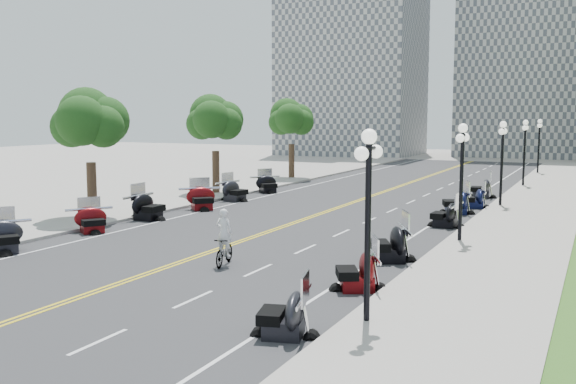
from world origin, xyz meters
The scene contains 50 objects.
ground centered at (0.00, 0.00, 0.00)m, with size 160.00×160.00×0.00m, color gray.
road centered at (0.00, 10.00, 0.00)m, with size 16.00×90.00×0.01m, color #333335.
centerline_yellow_a centered at (-0.12, 10.00, 0.01)m, with size 0.12×90.00×0.00m, color yellow.
centerline_yellow_b centered at (0.12, 10.00, 0.01)m, with size 0.12×90.00×0.00m, color yellow.
edge_line_north centered at (6.40, 10.00, 0.01)m, with size 0.12×90.00×0.00m, color white.
edge_line_south centered at (-6.40, 10.00, 0.01)m, with size 0.12×90.00×0.00m, color white.
lane_dash_3 centered at (3.20, -12.00, 0.01)m, with size 0.12×2.00×0.00m, color white.
lane_dash_4 centered at (3.20, -8.00, 0.01)m, with size 0.12×2.00×0.00m, color white.
lane_dash_5 centered at (3.20, -4.00, 0.01)m, with size 0.12×2.00×0.00m, color white.
lane_dash_6 centered at (3.20, 0.00, 0.01)m, with size 0.12×2.00×0.00m, color white.
lane_dash_7 centered at (3.20, 4.00, 0.01)m, with size 0.12×2.00×0.00m, color white.
lane_dash_8 centered at (3.20, 8.00, 0.01)m, with size 0.12×2.00×0.00m, color white.
lane_dash_9 centered at (3.20, 12.00, 0.01)m, with size 0.12×2.00×0.00m, color white.
lane_dash_10 centered at (3.20, 16.00, 0.01)m, with size 0.12×2.00×0.00m, color white.
lane_dash_11 centered at (3.20, 20.00, 0.01)m, with size 0.12×2.00×0.00m, color white.
lane_dash_12 centered at (3.20, 24.00, 0.01)m, with size 0.12×2.00×0.00m, color white.
lane_dash_13 centered at (3.20, 28.00, 0.01)m, with size 0.12×2.00×0.00m, color white.
lane_dash_14 centered at (3.20, 32.00, 0.01)m, with size 0.12×2.00×0.00m, color white.
lane_dash_15 centered at (3.20, 36.00, 0.01)m, with size 0.12×2.00×0.00m, color white.
lane_dash_16 centered at (3.20, 40.00, 0.01)m, with size 0.12×2.00×0.00m, color white.
lane_dash_17 centered at (3.20, 44.00, 0.01)m, with size 0.12×2.00×0.00m, color white.
lane_dash_18 centered at (3.20, 48.00, 0.01)m, with size 0.12×2.00×0.00m, color white.
lane_dash_19 centered at (3.20, 52.00, 0.01)m, with size 0.12×2.00×0.00m, color white.
sidewalk_north centered at (10.50, 10.00, 0.07)m, with size 5.00×90.00×0.15m, color #9E9991.
sidewalk_south centered at (-10.50, 10.00, 0.07)m, with size 5.00×90.00×0.15m, color #9E9991.
distant_block_a centered at (-18.00, 62.00, 13.00)m, with size 18.00×14.00×26.00m, color gray.
distant_block_b centered at (4.00, 68.00, 15.00)m, with size 16.00×12.00×30.00m, color gray.
street_lamp_1 centered at (8.60, -8.00, 2.60)m, with size 0.50×1.20×4.90m, color black, non-canonical shape.
street_lamp_2 centered at (8.60, 4.00, 2.60)m, with size 0.50×1.20×4.90m, color black, non-canonical shape.
street_lamp_3 centered at (8.60, 16.00, 2.60)m, with size 0.50×1.20×4.90m, color black, non-canonical shape.
street_lamp_4 centered at (8.60, 28.00, 2.60)m, with size 0.50×1.20×4.90m, color black, non-canonical shape.
street_lamp_5 centered at (8.60, 40.00, 2.60)m, with size 0.50×1.20×4.90m, color black, non-canonical shape.
tree_2 centered at (-10.00, 2.00, 4.75)m, with size 4.80×4.80×9.20m, color #235619, non-canonical shape.
tree_3 centered at (-10.00, 14.00, 4.75)m, with size 4.80×4.80×9.20m, color #235619, non-canonical shape.
tree_4 centered at (-10.00, 26.00, 4.75)m, with size 4.80×4.80×9.20m, color #235619, non-canonical shape.
motorcycle_n_3 centered at (7.04, -9.69, 0.66)m, with size 1.87×1.87×1.31m, color black, non-canonical shape.
motorcycle_n_4 centered at (7.20, -4.89, 0.69)m, with size 1.96×1.96×1.38m, color #590A0C, non-canonical shape.
motorcycle_n_5 centered at (6.89, -0.63, 0.76)m, with size 2.18×2.18×1.53m, color black, non-canonical shape.
motorcycle_n_7 centered at (7.18, 7.74, 0.70)m, with size 2.01×2.01×1.41m, color black, non-canonical shape.
motorcycle_n_8 centered at (6.75, 12.27, 0.75)m, with size 2.15×2.15×1.50m, color black, non-canonical shape.
motorcycle_n_9 centered at (7.27, 15.02, 0.66)m, with size 1.88×1.88×1.32m, color black, non-canonical shape.
motorcycle_n_10 centered at (6.81, 20.14, 0.72)m, with size 2.05×2.05×1.44m, color black, non-canonical shape.
motorcycle_s_4 centered at (-7.27, -5.94, 0.72)m, with size 2.06×2.06×1.44m, color black, non-canonical shape.
motorcycle_s_5 centered at (-7.26, -0.98, 0.66)m, with size 1.88×1.88×1.32m, color #590A0C, non-canonical shape.
motorcycle_s_6 centered at (-7.27, 3.14, 0.77)m, with size 2.21×2.21×1.55m, color black, non-canonical shape.
motorcycle_s_7 centered at (-6.74, 7.36, 0.74)m, with size 2.12×2.12×1.48m, color #590A0C, non-canonical shape.
motorcycle_s_8 centered at (-7.01, 11.53, 0.73)m, with size 2.09×2.09×1.47m, color black, non-canonical shape.
motorcycle_s_9 centered at (-7.18, 16.30, 0.68)m, with size 1.94×1.94×1.36m, color black, non-canonical shape.
bicycle centered at (1.74, -3.89, 0.53)m, with size 0.50×1.77×1.07m, color #A51414.
cyclist_rider centered at (1.74, -3.89, 1.94)m, with size 0.64×0.42×1.75m, color white.
Camera 1 is at (13.87, -23.37, 5.43)m, focal length 40.00 mm.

